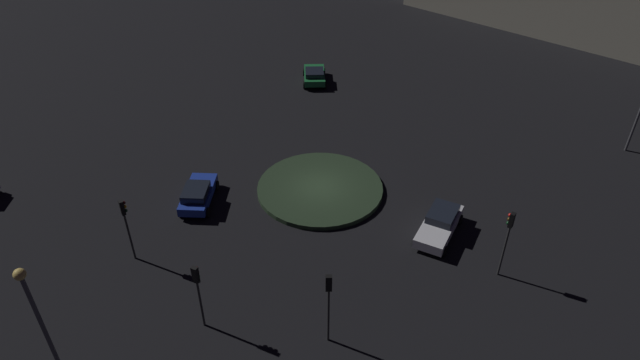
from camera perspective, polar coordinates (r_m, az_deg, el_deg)
name	(u,v)px	position (r m, az deg, el deg)	size (l,w,h in m)	color
ground_plane	(320,190)	(37.61, 0.00, -1.07)	(113.28, 113.28, 0.00)	black
roundabout_island	(320,188)	(37.51, 0.00, -0.87)	(8.54, 8.54, 0.32)	#263823
car_green	(314,75)	(51.96, -0.58, 10.80)	(2.25, 3.98, 1.32)	#1E7238
car_blue	(198,194)	(36.92, -12.53, -1.42)	(2.40, 4.26, 1.42)	#1E38A5
car_white	(440,223)	(34.47, 12.28, -4.41)	(3.91, 4.79, 1.44)	white
traffic_light_north	(329,295)	(26.17, 0.89, -11.85)	(0.31, 0.36, 4.44)	#2D2D2D
traffic_light_northwest	(508,232)	(31.09, 18.88, -5.12)	(0.39, 0.38, 4.41)	#2D2D2D
traffic_light_northeast	(125,218)	(32.36, -19.47, -3.76)	(0.40, 0.37, 4.22)	#2D2D2D
traffic_light_northeast_near	(198,285)	(27.62, -12.53, -10.53)	(0.37, 0.40, 4.06)	#2D2D2D
streetlamp_northeast	(42,325)	(25.16, -26.81, -13.22)	(0.47, 0.47, 8.06)	#4C4C51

